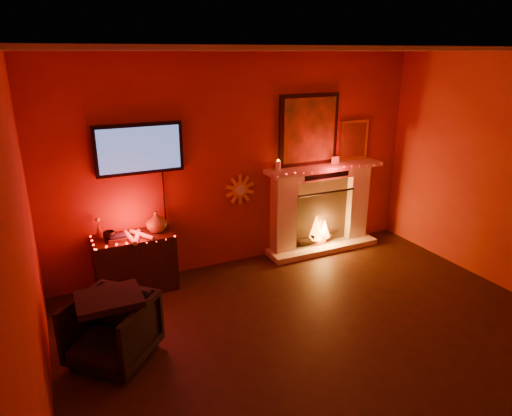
{
  "coord_description": "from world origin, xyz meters",
  "views": [
    {
      "loc": [
        -2.29,
        -2.72,
        2.7
      ],
      "look_at": [
        -0.19,
        1.7,
        1.01
      ],
      "focal_mm": 32.0,
      "sensor_mm": 36.0,
      "label": 1
    }
  ],
  "objects_px": {
    "fireplace": "(321,200)",
    "console_table": "(136,260)",
    "sunburst_clock": "(240,190)",
    "tv": "(139,149)",
    "armchair": "(112,330)"
  },
  "relations": [
    {
      "from": "tv",
      "to": "armchair",
      "type": "distance_m",
      "value": 2.06
    },
    {
      "from": "fireplace",
      "to": "console_table",
      "type": "height_order",
      "value": "fireplace"
    },
    {
      "from": "sunburst_clock",
      "to": "fireplace",
      "type": "bearing_deg",
      "value": -4.37
    },
    {
      "from": "armchair",
      "to": "tv",
      "type": "bearing_deg",
      "value": 109.01
    },
    {
      "from": "fireplace",
      "to": "console_table",
      "type": "bearing_deg",
      "value": -177.19
    },
    {
      "from": "fireplace",
      "to": "console_table",
      "type": "distance_m",
      "value": 2.65
    },
    {
      "from": "sunburst_clock",
      "to": "armchair",
      "type": "bearing_deg",
      "value": -142.64
    },
    {
      "from": "fireplace",
      "to": "armchair",
      "type": "xyz_separation_m",
      "value": [
        -3.09,
        -1.36,
        -0.41
      ]
    },
    {
      "from": "fireplace",
      "to": "armchair",
      "type": "relative_size",
      "value": 3.17
    },
    {
      "from": "armchair",
      "to": "fireplace",
      "type": "bearing_deg",
      "value": 67.33
    },
    {
      "from": "fireplace",
      "to": "tv",
      "type": "relative_size",
      "value": 1.76
    },
    {
      "from": "fireplace",
      "to": "console_table",
      "type": "relative_size",
      "value": 2.32
    },
    {
      "from": "sunburst_clock",
      "to": "console_table",
      "type": "distance_m",
      "value": 1.58
    },
    {
      "from": "sunburst_clock",
      "to": "console_table",
      "type": "relative_size",
      "value": 0.43
    },
    {
      "from": "sunburst_clock",
      "to": "console_table",
      "type": "xyz_separation_m",
      "value": [
        -1.43,
        -0.22,
        -0.62
      ]
    }
  ]
}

